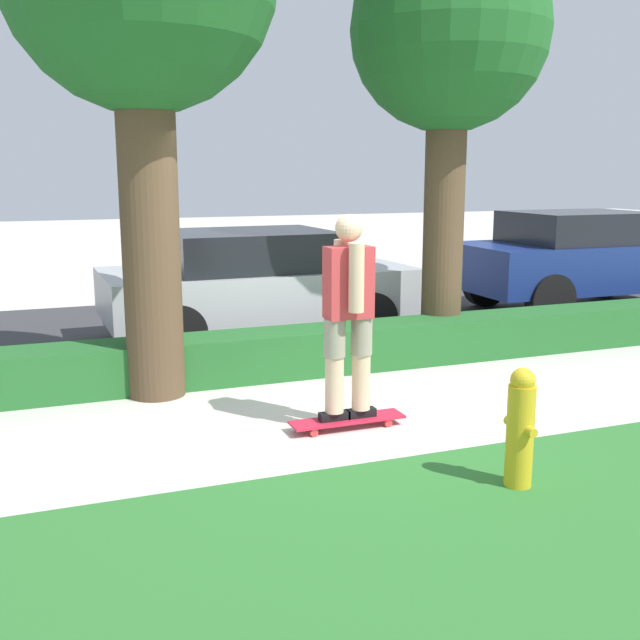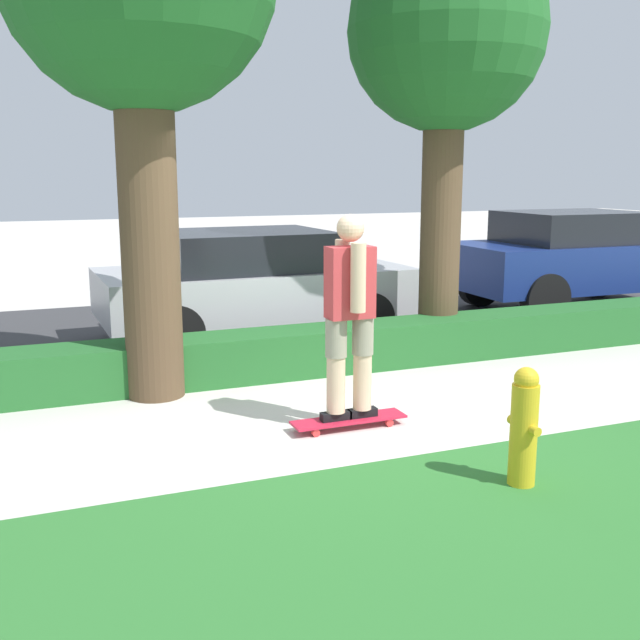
{
  "view_description": "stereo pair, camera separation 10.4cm",
  "coord_description": "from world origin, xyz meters",
  "px_view_note": "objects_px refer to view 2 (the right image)",
  "views": [
    {
      "loc": [
        -2.48,
        -5.77,
        2.13
      ],
      "look_at": [
        -0.04,
        0.6,
        0.78
      ],
      "focal_mm": 42.0,
      "sensor_mm": 36.0,
      "label": 1
    },
    {
      "loc": [
        -2.58,
        -5.74,
        2.13
      ],
      "look_at": [
        -0.04,
        0.6,
        0.78
      ],
      "focal_mm": 42.0,
      "sensor_mm": 36.0,
      "label": 2
    }
  ],
  "objects_px": {
    "skateboard": "(349,420)",
    "tree_mid": "(446,42)",
    "fire_hydrant": "(524,427)",
    "parked_car_middle": "(252,282)",
    "skater_person": "(350,312)",
    "parked_car_rear": "(575,258)"
  },
  "relations": [
    {
      "from": "skateboard",
      "to": "parked_car_middle",
      "type": "bearing_deg",
      "value": 85.89
    },
    {
      "from": "parked_car_middle",
      "to": "skateboard",
      "type": "bearing_deg",
      "value": -95.59
    },
    {
      "from": "skater_person",
      "to": "tree_mid",
      "type": "distance_m",
      "value": 3.94
    },
    {
      "from": "parked_car_middle",
      "to": "parked_car_rear",
      "type": "height_order",
      "value": "parked_car_rear"
    },
    {
      "from": "skater_person",
      "to": "tree_mid",
      "type": "relative_size",
      "value": 0.36
    },
    {
      "from": "tree_mid",
      "to": "fire_hydrant",
      "type": "relative_size",
      "value": 5.69
    },
    {
      "from": "skater_person",
      "to": "parked_car_middle",
      "type": "relative_size",
      "value": 0.43
    },
    {
      "from": "parked_car_middle",
      "to": "fire_hydrant",
      "type": "xyz_separation_m",
      "value": [
        0.36,
        -5.2,
        -0.32
      ]
    },
    {
      "from": "skater_person",
      "to": "fire_hydrant",
      "type": "xyz_separation_m",
      "value": [
        0.63,
        -1.52,
        -0.58
      ]
    },
    {
      "from": "parked_car_middle",
      "to": "skater_person",
      "type": "bearing_deg",
      "value": -95.59
    },
    {
      "from": "parked_car_rear",
      "to": "fire_hydrant",
      "type": "bearing_deg",
      "value": -131.97
    },
    {
      "from": "parked_car_rear",
      "to": "fire_hydrant",
      "type": "relative_size",
      "value": 4.63
    },
    {
      "from": "tree_mid",
      "to": "parked_car_rear",
      "type": "distance_m",
      "value": 4.72
    },
    {
      "from": "skateboard",
      "to": "tree_mid",
      "type": "relative_size",
      "value": 0.21
    },
    {
      "from": "skater_person",
      "to": "fire_hydrant",
      "type": "height_order",
      "value": "skater_person"
    },
    {
      "from": "tree_mid",
      "to": "fire_hydrant",
      "type": "distance_m",
      "value": 5.03
    },
    {
      "from": "fire_hydrant",
      "to": "skater_person",
      "type": "bearing_deg",
      "value": 112.43
    },
    {
      "from": "tree_mid",
      "to": "parked_car_middle",
      "type": "bearing_deg",
      "value": 139.73
    },
    {
      "from": "skateboard",
      "to": "skater_person",
      "type": "bearing_deg",
      "value": -116.57
    },
    {
      "from": "skater_person",
      "to": "fire_hydrant",
      "type": "bearing_deg",
      "value": -67.57
    },
    {
      "from": "skateboard",
      "to": "fire_hydrant",
      "type": "xyz_separation_m",
      "value": [
        0.63,
        -1.52,
        0.35
      ]
    },
    {
      "from": "parked_car_rear",
      "to": "fire_hydrant",
      "type": "distance_m",
      "value": 7.27
    }
  ]
}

